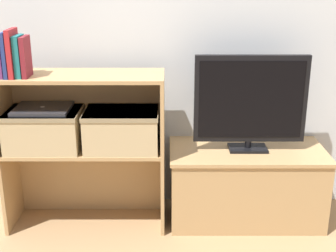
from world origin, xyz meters
TOP-DOWN VIEW (x-y plane):
  - ground_plane at (0.00, 0.00)m, footprint 16.00×16.00m
  - wall_back at (0.00, 0.47)m, footprint 10.00×0.05m
  - tv_stand at (0.47, 0.22)m, footprint 0.91×0.45m
  - tv at (0.47, 0.21)m, footprint 0.63×0.14m
  - bookshelf_lower_tier at (-0.46, 0.23)m, footprint 0.91×0.33m
  - bookshelf_upper_tier at (-0.46, 0.22)m, footprint 0.91×0.33m
  - book_ivory at (-0.88, 0.10)m, footprint 0.02×0.13m
  - book_plum at (-0.85, 0.10)m, footprint 0.02×0.13m
  - book_navy at (-0.82, 0.10)m, footprint 0.02×0.14m
  - book_crimson at (-0.79, 0.10)m, footprint 0.03×0.15m
  - book_teal at (-0.76, 0.10)m, footprint 0.03×0.12m
  - book_maroon at (-0.73, 0.10)m, footprint 0.02×0.13m
  - storage_basket_left at (-0.68, 0.15)m, footprint 0.41×0.30m
  - storage_basket_right at (-0.25, 0.15)m, footprint 0.41×0.30m
  - laptop at (-0.68, 0.15)m, footprint 0.30×0.25m

SIDE VIEW (x-z plane):
  - ground_plane at x=0.00m, z-range 0.00..0.00m
  - tv_stand at x=0.47m, z-range 0.00..0.44m
  - bookshelf_lower_tier at x=-0.46m, z-range 0.06..0.54m
  - storage_basket_left at x=-0.68m, z-range 0.49..0.71m
  - storage_basket_right at x=-0.25m, z-range 0.49..0.71m
  - laptop at x=-0.68m, z-range 0.70..0.72m
  - tv at x=0.47m, z-range 0.46..1.01m
  - bookshelf_upper_tier at x=-0.46m, z-range 0.54..0.96m
  - book_ivory at x=-0.88m, z-range 0.90..1.11m
  - book_maroon at x=-0.73m, z-range 0.90..1.11m
  - book_teal at x=-0.76m, z-range 0.90..1.12m
  - book_plum at x=-0.85m, z-range 0.90..1.12m
  - book_navy at x=-0.82m, z-range 0.90..1.14m
  - book_crimson at x=-0.79m, z-range 0.90..1.15m
  - wall_back at x=0.00m, z-range 0.00..2.40m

